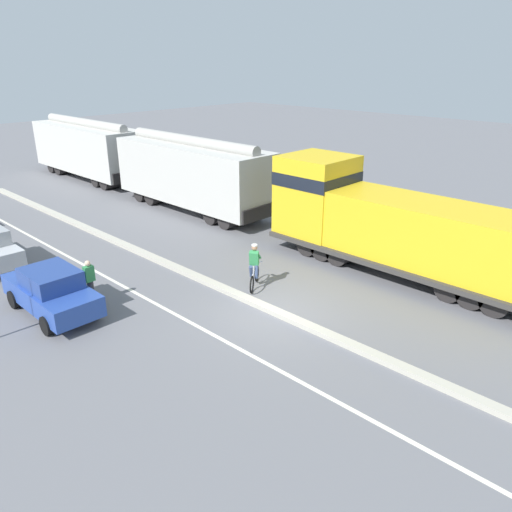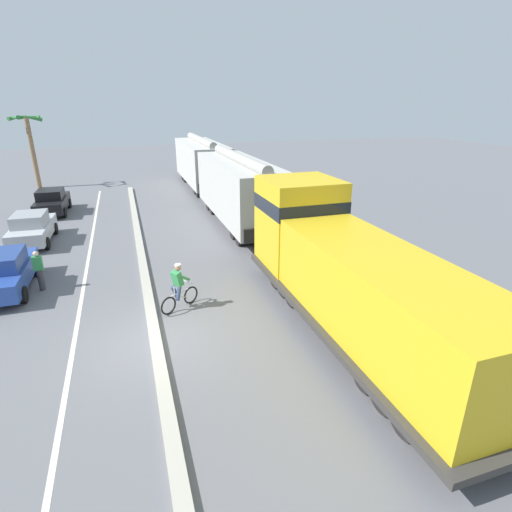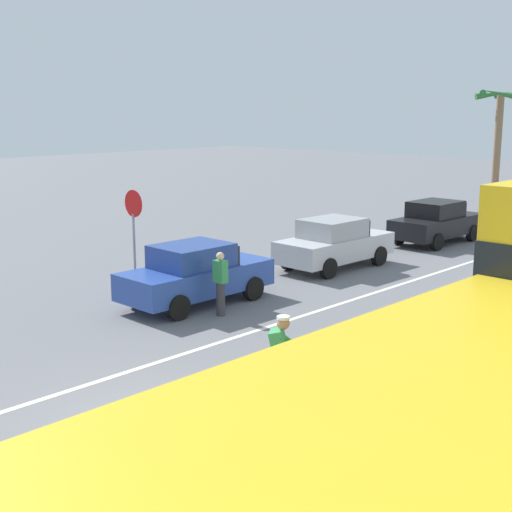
{
  "view_description": "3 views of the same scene",
  "coord_description": "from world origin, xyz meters",
  "views": [
    {
      "loc": [
        -11.32,
        -10.09,
        8.17
      ],
      "look_at": [
        1.72,
        2.43,
        0.91
      ],
      "focal_mm": 35.0,
      "sensor_mm": 36.0,
      "label": 1
    },
    {
      "loc": [
        -0.33,
        -11.02,
        6.98
      ],
      "look_at": [
        3.99,
        2.12,
        1.57
      ],
      "focal_mm": 28.0,
      "sensor_mm": 36.0,
      "label": 2
    },
    {
      "loc": [
        8.62,
        -6.63,
        5.13
      ],
      "look_at": [
        -4.75,
        7.26,
        1.07
      ],
      "focal_mm": 50.0,
      "sensor_mm": 36.0,
      "label": 3
    }
  ],
  "objects": [
    {
      "name": "locomotive",
      "position": [
        6.02,
        -0.72,
        1.8
      ],
      "size": [
        3.1,
        11.61,
        4.2
      ],
      "color": "gold",
      "rests_on": "ground"
    },
    {
      "name": "pedestrian_by_cars",
      "position": [
        -3.91,
        5.11,
        0.85
      ],
      "size": [
        0.34,
        0.22,
        1.62
      ],
      "color": "#33333D",
      "rests_on": "ground"
    },
    {
      "name": "hopper_car_lead",
      "position": [
        6.02,
        11.44,
        2.08
      ],
      "size": [
        2.9,
        10.6,
        4.18
      ],
      "color": "beige",
      "rests_on": "ground"
    },
    {
      "name": "hopper_car_middle",
      "position": [
        6.02,
        23.04,
        2.08
      ],
      "size": [
        2.9,
        10.6,
        4.18
      ],
      "color": "beige",
      "rests_on": "ground"
    },
    {
      "name": "cyclist",
      "position": [
        1.03,
        1.86,
        0.82
      ],
      "size": [
        1.46,
        0.99,
        1.71
      ],
      "color": "black",
      "rests_on": "ground"
    },
    {
      "name": "palm_tree_near",
      "position": [
        -7.34,
        27.09,
        4.44
      ],
      "size": [
        2.68,
        2.74,
        6.05
      ],
      "color": "#846647",
      "rests_on": "ground"
    },
    {
      "name": "ground_plane",
      "position": [
        0.0,
        0.0,
        0.0
      ],
      "size": [
        120.0,
        120.0,
        0.0
      ],
      "primitive_type": "plane",
      "color": "slate"
    },
    {
      "name": "median_curb",
      "position": [
        0.0,
        6.0,
        0.08
      ],
      "size": [
        0.36,
        36.0,
        0.16
      ],
      "primitive_type": "cube",
      "color": "#B2AD9E",
      "rests_on": "ground"
    },
    {
      "name": "parked_car_blue",
      "position": [
        -5.17,
        5.4,
        0.82
      ],
      "size": [
        1.87,
        4.22,
        1.62
      ],
      "color": "#28479E",
      "rests_on": "ground"
    },
    {
      "name": "parked_car_silver",
      "position": [
        -5.19,
        11.36,
        0.82
      ],
      "size": [
        1.91,
        4.24,
        1.62
      ],
      "color": "#B7BABF",
      "rests_on": "ground"
    },
    {
      "name": "lane_stripe",
      "position": [
        -2.4,
        6.0,
        0.0
      ],
      "size": [
        0.14,
        36.0,
        0.01
      ],
      "primitive_type": "cube",
      "color": "silver",
      "rests_on": "ground"
    },
    {
      "name": "parked_car_black",
      "position": [
        -5.03,
        17.49,
        0.82
      ],
      "size": [
        1.91,
        4.24,
        1.62
      ],
      "color": "black",
      "rests_on": "ground"
    }
  ]
}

